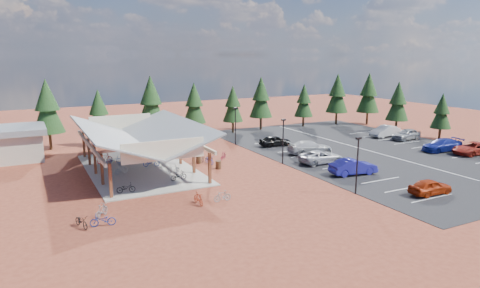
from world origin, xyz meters
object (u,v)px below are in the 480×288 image
bike_15 (223,156)px  car_6 (473,148)px  bike_9 (102,210)px  bike_3 (105,158)px  car_3 (310,147)px  car_1 (353,167)px  bike_8 (81,221)px  bike_4 (178,176)px  car_4 (275,141)px  trash_bin_0 (218,165)px  car_2 (321,157)px  bike_0 (126,188)px  car_9 (385,131)px  car_8 (406,134)px  bike_2 (114,160)px  bike_11 (198,198)px  car_7 (442,145)px  bike_5 (173,169)px  lamp_post_1 (283,138)px  bike_14 (209,160)px  bike_10 (103,220)px  bike_13 (222,196)px  lamp_post_0 (357,161)px  bike_pavilion (139,135)px  bike_7 (137,155)px  lamp_post_2 (235,123)px  bike_6 (151,162)px  trash_bin_1 (199,160)px  car_0 (430,187)px  bike_1 (121,169)px

bike_15 → car_6: size_ratio=0.28×
bike_9 → bike_15: size_ratio=1.15×
bike_3 → car_3: bearing=-120.8°
bike_3 → car_1: (22.00, -16.24, 0.20)m
bike_8 → bike_9: (1.65, 1.41, 0.06)m
bike_4 → car_4: size_ratio=0.39×
trash_bin_0 → car_2: 11.83m
bike_0 → car_9: (40.75, 9.45, 0.35)m
car_1 → car_4: 15.60m
car_3 → car_8: size_ratio=1.19×
car_3 → bike_2: bearing=85.8°
bike_11 → car_7: bearing=3.4°
bike_5 → car_2: car_2 is taller
lamp_post_1 → bike_0: size_ratio=3.15×
bike_14 → car_7: (28.94, -7.75, 0.37)m
bike_10 → bike_14: 19.18m
trash_bin_0 → bike_8: size_ratio=0.50×
car_3 → bike_0: bearing=112.7°
bike_10 → bike_0: bearing=166.2°
car_4 → bike_8: bearing=127.4°
bike_5 → car_9: 35.43m
bike_3 → car_2: 24.55m
car_8 → car_4: bearing=-109.8°
bike_13 → trash_bin_0: bearing=155.9°
bike_4 → lamp_post_0: bearing=-137.0°
trash_bin_0 → bike_11: (-6.07, -9.50, 0.06)m
car_7 → bike_2: bearing=-101.6°
bike_pavilion → bike_3: bearing=125.9°
lamp_post_1 → bike_11: bearing=-148.7°
bike_4 → car_6: (36.17, -5.77, 0.26)m
bike_14 → car_3: size_ratio=0.31×
bike_13 → bike_14: size_ratio=0.90×
car_4 → bike_7: bearing=92.6°
bike_0 → bike_15: size_ratio=1.07×
lamp_post_2 → bike_2: lamp_post_2 is taller
bike_6 → car_9: bearing=-70.1°
lamp_post_2 → bike_3: bearing=-170.9°
bike_11 → bike_4: bearing=80.6°
bike_2 → bike_0: bearing=178.8°
bike_4 → car_1: 17.82m
trash_bin_1 → car_2: car_2 is taller
lamp_post_0 → car_8: size_ratio=1.08×
bike_13 → lamp_post_0: bearing=70.8°
car_0 → car_8: 25.82m
bike_2 → bike_14: bike_2 is taller
bike_1 → car_6: car_6 is taller
bike_10 → car_3: 29.50m
bike_0 → car_3: size_ratio=0.29×
bike_pavilion → car_1: (19.02, -12.12, -2.97)m
bike_6 → car_3: car_3 is taller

